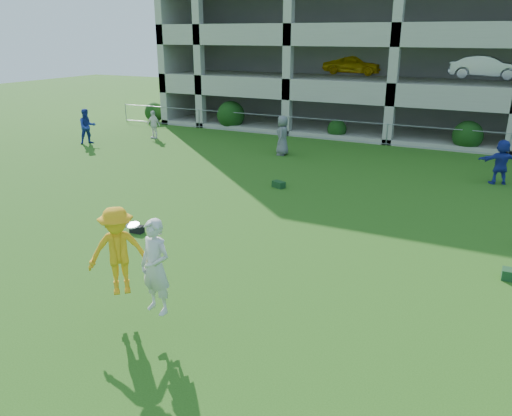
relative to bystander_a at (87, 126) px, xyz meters
The scene contains 11 objects.
ground 19.20m from the bystander_a, 39.29° to the right, with size 100.00×100.00×0.00m, color #235114.
bystander_a is the anchor object (origin of this frame).
bystander_b 3.66m from the bystander_a, 50.48° to the left, with size 0.93×0.39×1.59m, color silver.
bystander_c 10.91m from the bystander_a, 12.03° to the left, with size 0.96×0.62×1.96m, color slate.
bystander_d 20.60m from the bystander_a, ahead, with size 1.68×0.53×1.81m, color #213097.
bag_black_b 14.24m from the bystander_a, 40.37° to the right, with size 0.40×0.25×0.22m, color black.
bag_green_g 13.16m from the bystander_a, 13.00° to the right, with size 0.50×0.30×0.25m, color #143714.
frisbee_contest 19.19m from the bystander_a, 43.32° to the right, with size 2.24×1.35×1.93m.
parking_garage 22.09m from the bystander_a, 46.35° to the left, with size 30.00×14.00×12.00m.
fence 16.35m from the bystander_a, 24.80° to the left, with size 36.06×0.06×1.20m.
shrub_row 20.86m from the bystander_a, 21.25° to the left, with size 34.38×2.52×3.50m.
Camera 1 is at (5.55, -8.13, 5.75)m, focal length 35.00 mm.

